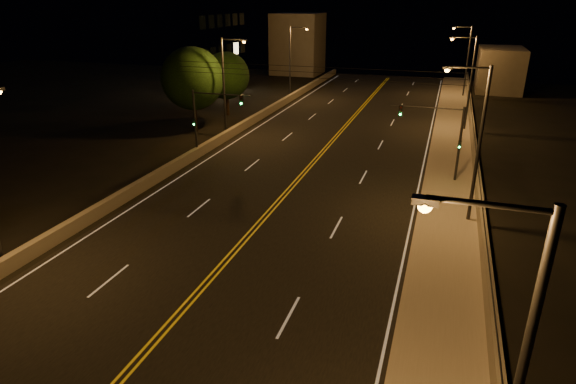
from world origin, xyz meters
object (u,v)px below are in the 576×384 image
(streetlight_2, at_px, (468,78))
(tree_1, at_px, (226,76))
(tree_0, at_px, (192,79))
(streetlight_6, at_px, (292,58))
(streetlight_5, at_px, (226,81))
(traffic_signal_left, at_px, (206,116))
(streetlight_0, at_px, (504,379))
(streetlight_3, at_px, (466,57))
(traffic_signal_right, at_px, (445,134))
(streetlight_1, at_px, (475,137))

(streetlight_2, height_order, tree_1, streetlight_2)
(streetlight_2, relative_size, tree_1, 1.31)
(tree_0, distance_m, tree_1, 7.52)
(streetlight_6, distance_m, tree_1, 12.24)
(streetlight_2, distance_m, streetlight_5, 23.30)
(tree_1, bearing_deg, traffic_signal_left, -70.95)
(streetlight_0, height_order, traffic_signal_left, streetlight_0)
(streetlight_0, relative_size, tree_1, 1.31)
(streetlight_2, xyz_separation_m, traffic_signal_left, (-20.27, -15.69, -1.72))
(streetlight_3, bearing_deg, streetlight_0, -90.00)
(traffic_signal_right, bearing_deg, streetlight_5, 161.69)
(streetlight_0, distance_m, tree_0, 42.32)
(streetlight_0, bearing_deg, streetlight_1, 90.00)
(traffic_signal_left, bearing_deg, traffic_signal_right, 0.00)
(streetlight_6, bearing_deg, streetlight_3, 20.27)
(streetlight_0, bearing_deg, streetlight_6, 112.13)
(streetlight_2, height_order, tree_0, streetlight_2)
(streetlight_2, xyz_separation_m, tree_1, (-25.48, -0.58, -0.87))
(streetlight_3, distance_m, tree_1, 32.07)
(streetlight_5, relative_size, streetlight_6, 1.00)
(traffic_signal_left, height_order, tree_0, tree_0)
(streetlight_0, xyz_separation_m, tree_0, (-25.57, 33.72, -0.11))
(streetlight_3, relative_size, traffic_signal_left, 1.64)
(streetlight_3, height_order, traffic_signal_right, streetlight_3)
(streetlight_5, bearing_deg, streetlight_2, 23.03)
(streetlight_2, bearing_deg, streetlight_1, -90.00)
(traffic_signal_right, height_order, tree_0, tree_0)
(tree_1, bearing_deg, tree_0, -90.69)
(streetlight_1, bearing_deg, streetlight_5, 148.15)
(traffic_signal_left, xyz_separation_m, tree_0, (-5.31, 7.63, 1.61))
(streetlight_3, relative_size, traffic_signal_right, 1.64)
(tree_0, bearing_deg, streetlight_2, 17.50)
(streetlight_2, xyz_separation_m, traffic_signal_right, (-1.58, -15.69, -1.72))
(tree_0, bearing_deg, streetlight_1, -29.35)
(streetlight_0, xyz_separation_m, streetlight_3, (0.00, 60.65, 0.00))
(streetlight_0, relative_size, streetlight_5, 1.00)
(streetlight_0, bearing_deg, streetlight_3, 90.00)
(streetlight_3, bearing_deg, traffic_signal_right, -92.62)
(tree_0, bearing_deg, streetlight_3, 46.47)
(streetlight_0, distance_m, traffic_signal_left, 33.09)
(streetlight_6, bearing_deg, tree_1, -109.31)
(streetlight_6, xyz_separation_m, tree_0, (-4.13, -19.00, -0.11))
(streetlight_6, height_order, tree_1, streetlight_6)
(streetlight_2, bearing_deg, streetlight_3, 90.00)
(streetlight_2, height_order, traffic_signal_right, streetlight_2)
(streetlight_3, distance_m, tree_0, 37.13)
(streetlight_2, distance_m, tree_1, 25.51)
(traffic_signal_right, bearing_deg, streetlight_1, -76.83)
(streetlight_5, height_order, tree_0, streetlight_5)
(streetlight_3, bearing_deg, traffic_signal_left, -120.40)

